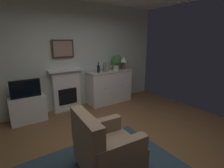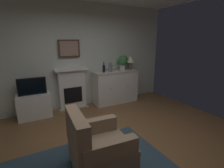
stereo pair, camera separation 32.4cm
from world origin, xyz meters
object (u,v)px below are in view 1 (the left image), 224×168
Objects in this scene: vase_decorative at (105,67)px; potted_plant_small at (116,61)px; fireplace_unit at (66,90)px; wine_bottle at (98,69)px; framed_picture at (63,49)px; sideboard_cabinet at (110,87)px; armchair at (105,148)px; wine_glass_right at (114,66)px; table_lamp at (123,60)px; tv_set at (25,89)px; wine_glass_left at (108,67)px; wine_glass_center at (111,67)px; tv_cabinet at (28,109)px.

potted_plant_small is at bearing 11.57° from vase_decorative.
fireplace_unit is 3.79× the size of wine_bottle.
framed_picture reaches higher than sideboard_cabinet.
vase_decorative is at bearing -4.77° from wine_bottle.
vase_decorative is 2.74m from armchair.
armchair is at bearing -124.60° from sideboard_cabinet.
wine_glass_right is at bearing -9.14° from framed_picture.
sideboard_cabinet is 8.08× the size of wine_glass_right.
wine_bottle is at bearing -13.77° from fireplace_unit.
sideboard_cabinet is at bearing 4.92° from wine_bottle.
fireplace_unit is at bearing 174.21° from table_lamp.
framed_picture is 1.70m from sideboard_cabinet.
wine_bottle is 0.47× the size of tv_set.
tv_set is at bearing -179.83° from table_lamp.
wine_glass_left is 0.27× the size of tv_set.
framed_picture is 1.52m from wine_glass_right.
potted_plant_small is 0.47× the size of armchair.
wine_glass_center is (0.04, -0.03, 0.60)m from sideboard_cabinet.
wine_glass_left is (-0.56, -0.02, -0.16)m from table_lamp.
potted_plant_small reaches higher than tv_set.
table_lamp reaches higher than tv_cabinet.
framed_picture is (0.00, 0.05, 1.06)m from fireplace_unit.
wine_glass_center reaches higher than sideboard_cabinet.
vase_decorative is 2.19m from tv_cabinet.
fireplace_unit is 0.82× the size of sideboard_cabinet.
wine_glass_center is (1.30, -0.21, 0.53)m from fireplace_unit.
wine_glass_left is 0.22× the size of tv_cabinet.
tv_cabinet is at bearing 178.97° from wine_glass_left.
wine_glass_center is 1.00× the size of wine_glass_right.
tv_cabinet is at bearing -170.55° from fireplace_unit.
table_lamp is 0.23m from potted_plant_small.
vase_decorative is (-0.24, -0.02, 0.02)m from wine_glass_center.
wine_glass_right is (0.22, 0.02, 0.00)m from wine_glass_left.
fireplace_unit is 2.50m from armchair.
fireplace_unit is at bearing 9.45° from tv_cabinet.
tv_cabinet is 0.82× the size of armchair.
wine_glass_right is (0.15, -0.00, 0.60)m from sideboard_cabinet.
wine_glass_left is at bearing 177.02° from wine_glass_center.
fireplace_unit is at bearing -90.00° from framed_picture.
potted_plant_small is (0.66, 0.08, 0.15)m from wine_bottle.
sideboard_cabinet is 0.62m from wine_glass_right.
potted_plant_small reaches higher than vase_decorative.
potted_plant_small reaches higher than sideboard_cabinet.
wine_glass_center is 0.27× the size of tv_set.
wine_glass_center is at bearing -11.00° from framed_picture.
fireplace_unit is 1.02m from tv_cabinet.
wine_bottle reaches higher than tv_cabinet.
table_lamp is 0.58m from wine_glass_left.
potted_plant_small is at bearing 11.65° from wine_glass_left.
armchair is at bearing -97.69° from fireplace_unit.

